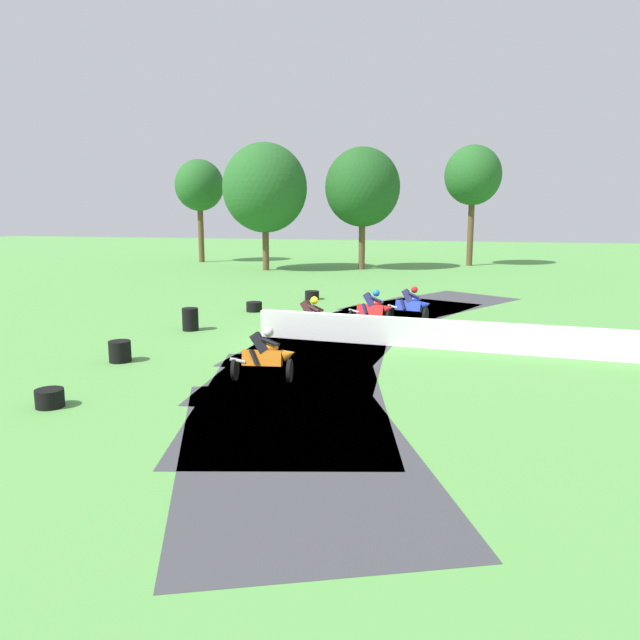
{
  "coord_description": "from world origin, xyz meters",
  "views": [
    {
      "loc": [
        4.16,
        -19.44,
        4.36
      ],
      "look_at": [
        0.01,
        -1.18,
        0.9
      ],
      "focal_mm": 34.74,
      "sensor_mm": 36.0,
      "label": 1
    }
  ],
  "objects_px": {
    "tire_stack_far": "(120,351)",
    "tire_stack_extra_a": "(50,398)",
    "tire_stack_mid_a": "(254,307)",
    "motorcycle_chase_red": "(373,309)",
    "motorcycle_trailing_black": "(312,318)",
    "motorcycle_fourth_orange": "(265,355)",
    "tire_stack_mid_b": "(190,319)",
    "tire_stack_near": "(312,295)",
    "motorcycle_lead_blue": "(411,305)"
  },
  "relations": [
    {
      "from": "tire_stack_far",
      "to": "tire_stack_extra_a",
      "type": "distance_m",
      "value": 4.04
    },
    {
      "from": "motorcycle_trailing_black",
      "to": "tire_stack_mid_a",
      "type": "bearing_deg",
      "value": 128.33
    },
    {
      "from": "tire_stack_far",
      "to": "tire_stack_extra_a",
      "type": "height_order",
      "value": "tire_stack_far"
    },
    {
      "from": "motorcycle_trailing_black",
      "to": "tire_stack_extra_a",
      "type": "height_order",
      "value": "motorcycle_trailing_black"
    },
    {
      "from": "motorcycle_fourth_orange",
      "to": "tire_stack_near",
      "type": "relative_size",
      "value": 2.5
    },
    {
      "from": "motorcycle_trailing_black",
      "to": "tire_stack_mid_b",
      "type": "height_order",
      "value": "motorcycle_trailing_black"
    },
    {
      "from": "motorcycle_fourth_orange",
      "to": "tire_stack_far",
      "type": "relative_size",
      "value": 2.7
    },
    {
      "from": "tire_stack_mid_b",
      "to": "tire_stack_far",
      "type": "distance_m",
      "value": 4.62
    },
    {
      "from": "motorcycle_lead_blue",
      "to": "motorcycle_chase_red",
      "type": "bearing_deg",
      "value": -134.71
    },
    {
      "from": "tire_stack_mid_b",
      "to": "motorcycle_lead_blue",
      "type": "bearing_deg",
      "value": 25.66
    },
    {
      "from": "motorcycle_trailing_black",
      "to": "motorcycle_chase_red",
      "type": "bearing_deg",
      "value": 55.55
    },
    {
      "from": "motorcycle_trailing_black",
      "to": "tire_stack_far",
      "type": "xyz_separation_m",
      "value": [
        -4.53,
        -4.42,
        -0.36
      ]
    },
    {
      "from": "motorcycle_trailing_black",
      "to": "motorcycle_fourth_orange",
      "type": "height_order",
      "value": "motorcycle_trailing_black"
    },
    {
      "from": "tire_stack_near",
      "to": "tire_stack_extra_a",
      "type": "xyz_separation_m",
      "value": [
        -1.91,
        -16.75,
        0.0
      ]
    },
    {
      "from": "tire_stack_near",
      "to": "tire_stack_far",
      "type": "xyz_separation_m",
      "value": [
        -2.54,
        -12.76,
        0.1
      ]
    },
    {
      "from": "motorcycle_trailing_black",
      "to": "tire_stack_mid_b",
      "type": "bearing_deg",
      "value": 177.41
    },
    {
      "from": "tire_stack_mid_b",
      "to": "motorcycle_fourth_orange",
      "type": "bearing_deg",
      "value": -50.48
    },
    {
      "from": "motorcycle_fourth_orange",
      "to": "tire_stack_near",
      "type": "bearing_deg",
      "value": 98.66
    },
    {
      "from": "motorcycle_lead_blue",
      "to": "motorcycle_fourth_orange",
      "type": "bearing_deg",
      "value": -107.67
    },
    {
      "from": "tire_stack_extra_a",
      "to": "motorcycle_fourth_orange",
      "type": "bearing_deg",
      "value": 37.5
    },
    {
      "from": "tire_stack_mid_a",
      "to": "tire_stack_extra_a",
      "type": "bearing_deg",
      "value": -91.49
    },
    {
      "from": "motorcycle_trailing_black",
      "to": "tire_stack_near",
      "type": "bearing_deg",
      "value": 103.45
    },
    {
      "from": "tire_stack_mid_a",
      "to": "tire_stack_extra_a",
      "type": "relative_size",
      "value": 1.07
    },
    {
      "from": "motorcycle_lead_blue",
      "to": "motorcycle_chase_red",
      "type": "height_order",
      "value": "motorcycle_chase_red"
    },
    {
      "from": "motorcycle_trailing_black",
      "to": "tire_stack_extra_a",
      "type": "xyz_separation_m",
      "value": [
        -3.9,
        -8.4,
        -0.46
      ]
    },
    {
      "from": "motorcycle_fourth_orange",
      "to": "tire_stack_mid_b",
      "type": "distance_m",
      "value": 7.19
    },
    {
      "from": "motorcycle_chase_red",
      "to": "motorcycle_trailing_black",
      "type": "bearing_deg",
      "value": -124.45
    },
    {
      "from": "tire_stack_mid_a",
      "to": "tire_stack_extra_a",
      "type": "height_order",
      "value": "same"
    },
    {
      "from": "motorcycle_chase_red",
      "to": "motorcycle_fourth_orange",
      "type": "distance_m",
      "value": 8.0
    },
    {
      "from": "motorcycle_chase_red",
      "to": "tire_stack_far",
      "type": "relative_size",
      "value": 2.76
    },
    {
      "from": "motorcycle_trailing_black",
      "to": "tire_stack_extra_a",
      "type": "bearing_deg",
      "value": -114.92
    },
    {
      "from": "motorcycle_fourth_orange",
      "to": "tire_stack_extra_a",
      "type": "xyz_separation_m",
      "value": [
        -3.99,
        -3.06,
        -0.45
      ]
    },
    {
      "from": "motorcycle_fourth_orange",
      "to": "tire_stack_far",
      "type": "bearing_deg",
      "value": 168.72
    },
    {
      "from": "tire_stack_mid_b",
      "to": "tire_stack_far",
      "type": "relative_size",
      "value": 1.29
    },
    {
      "from": "motorcycle_chase_red",
      "to": "tire_stack_mid_a",
      "type": "bearing_deg",
      "value": 159.12
    },
    {
      "from": "tire_stack_far",
      "to": "tire_stack_extra_a",
      "type": "relative_size",
      "value": 1.0
    },
    {
      "from": "tire_stack_mid_a",
      "to": "tire_stack_mid_b",
      "type": "bearing_deg",
      "value": -101.96
    },
    {
      "from": "motorcycle_chase_red",
      "to": "motorcycle_fourth_orange",
      "type": "relative_size",
      "value": 1.02
    },
    {
      "from": "motorcycle_fourth_orange",
      "to": "tire_stack_mid_a",
      "type": "relative_size",
      "value": 2.53
    },
    {
      "from": "motorcycle_lead_blue",
      "to": "tire_stack_extra_a",
      "type": "xyz_separation_m",
      "value": [
        -6.9,
        -12.2,
        -0.43
      ]
    },
    {
      "from": "motorcycle_fourth_orange",
      "to": "tire_stack_far",
      "type": "xyz_separation_m",
      "value": [
        -4.62,
        0.92,
        -0.35
      ]
    },
    {
      "from": "tire_stack_near",
      "to": "tire_stack_extra_a",
      "type": "bearing_deg",
      "value": -96.5
    },
    {
      "from": "tire_stack_near",
      "to": "tire_stack_mid_a",
      "type": "xyz_separation_m",
      "value": [
        -1.57,
        -3.83,
        0.0
      ]
    },
    {
      "from": "tire_stack_near",
      "to": "motorcycle_chase_red",
      "type": "bearing_deg",
      "value": -57.61
    },
    {
      "from": "tire_stack_mid_a",
      "to": "tire_stack_far",
      "type": "distance_m",
      "value": 8.98
    },
    {
      "from": "motorcycle_chase_red",
      "to": "tire_stack_mid_b",
      "type": "height_order",
      "value": "motorcycle_chase_red"
    },
    {
      "from": "tire_stack_near",
      "to": "tire_stack_far",
      "type": "height_order",
      "value": "tire_stack_far"
    },
    {
      "from": "motorcycle_chase_red",
      "to": "tire_stack_far",
      "type": "distance_m",
      "value": 9.32
    },
    {
      "from": "motorcycle_lead_blue",
      "to": "tire_stack_near",
      "type": "relative_size",
      "value": 2.57
    },
    {
      "from": "tire_stack_near",
      "to": "tire_stack_far",
      "type": "distance_m",
      "value": 13.01
    }
  ]
}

